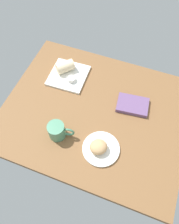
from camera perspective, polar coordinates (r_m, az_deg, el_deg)
dining_table at (r=136.34cm, az=1.41°, el=-0.24°), size 110.00×90.00×4.00cm
round_plate at (r=123.50cm, az=2.96°, el=-9.41°), size 20.56×20.56×1.40cm
scone_pastry at (r=119.78cm, az=2.33°, el=-8.94°), size 12.80×12.63×6.15cm
square_plate at (r=150.24cm, az=-5.45°, el=9.29°), size 24.71×24.71×1.60cm
sauce_cup at (r=145.30cm, az=-4.65°, el=8.41°), size 5.23×5.23×2.65cm
breakfast_wrap at (r=149.61cm, az=-6.27°, el=11.47°), size 12.97×13.20×7.16cm
book_stack at (r=137.88cm, az=10.99°, el=1.79°), size 20.25×15.23×2.68cm
coffee_mug at (r=123.92cm, az=-8.25°, el=-4.79°), size 14.61×9.41×10.20cm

